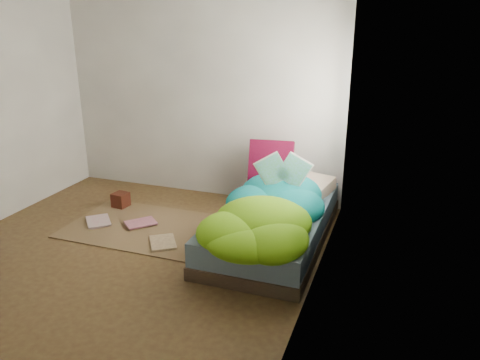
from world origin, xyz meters
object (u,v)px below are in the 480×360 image
Objects in this scene: wooden_box at (121,200)px; floor_book_b at (138,219)px; pillow_magenta at (271,162)px; open_book at (283,161)px; bed at (273,225)px; floor_book_a at (87,223)px.

wooden_box is 0.53× the size of floor_book_b.
open_book reaches higher than pillow_magenta.
bed is 1.94m from wooden_box.
pillow_magenta is 0.73m from open_book.
floor_book_b is (-1.28, -0.78, -0.56)m from pillow_magenta.
pillow_magenta is at bearing 73.58° from floor_book_b.
floor_book_a is at bearing 176.55° from open_book.
floor_book_a is at bearing -157.10° from pillow_magenta.
bed is at bearing -80.00° from pillow_magenta.
open_book reaches higher than bed.
pillow_magenta is 2.98× the size of wooden_box.
bed is at bearing -6.82° from wooden_box.
wooden_box is at bearing -174.16° from floor_book_b.
floor_book_a is at bearing -108.03° from floor_book_b.
wooden_box is at bearing 160.90° from open_book.
bed is 2.02m from floor_book_a.
floor_book_a is 0.53m from floor_book_b.
wooden_box is 0.57m from floor_book_a.
pillow_magenta is (-0.23, 0.72, 0.42)m from bed.
wooden_box is at bearing -171.90° from pillow_magenta.
pillow_magenta reaches higher than floor_book_b.
floor_book_b is at bearing -156.68° from pillow_magenta.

